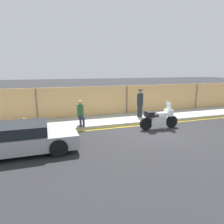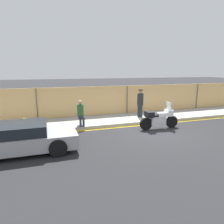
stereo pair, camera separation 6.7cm
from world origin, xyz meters
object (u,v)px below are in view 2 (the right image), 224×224
at_px(parked_car_right_down_street, 21,138).
at_px(motorcycle, 159,118).
at_px(fire_hydrant, 25,124).
at_px(officer_standing, 140,103).
at_px(person_seated_on_curb, 81,111).

bearing_deg(parked_car_right_down_street, motorcycle, 8.85).
distance_m(parked_car_right_down_street, fire_hydrant, 2.60).
distance_m(motorcycle, officer_standing, 2.25).
distance_m(officer_standing, fire_hydrant, 6.86).
relative_size(officer_standing, fire_hydrant, 2.92).
xyz_separation_m(motorcycle, parked_car_right_down_street, (-6.74, -1.08, -0.01)).
xyz_separation_m(motorcycle, officer_standing, (-0.08, 2.19, 0.49)).
xyz_separation_m(officer_standing, fire_hydrant, (-6.80, -0.67, -0.61)).
bearing_deg(motorcycle, person_seated_on_curb, 160.16).
height_order(motorcycle, fire_hydrant, motorcycle).
bearing_deg(officer_standing, fire_hydrant, -174.36).
distance_m(motorcycle, parked_car_right_down_street, 6.83).
relative_size(motorcycle, person_seated_on_curb, 1.66).
bearing_deg(fire_hydrant, person_seated_on_curb, -0.58).
bearing_deg(officer_standing, motorcycle, -87.98).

